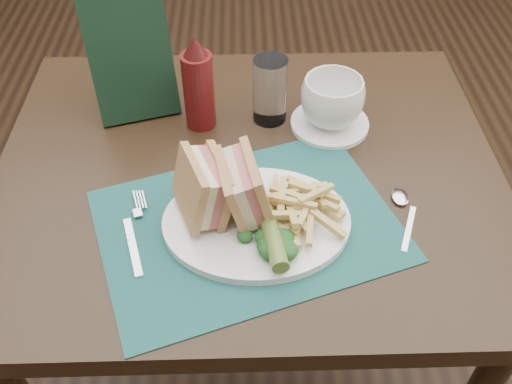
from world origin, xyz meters
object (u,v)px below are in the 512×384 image
sandwich_half_b (231,189)px  plate (257,222)px  saucer (330,124)px  ketchup_bottle (198,83)px  placemat (248,225)px  check_presenter (130,55)px  drinking_glass (270,90)px  table_main (250,290)px  sandwich_half_a (190,191)px  coffee_cup (332,102)px

sandwich_half_b → plate: bearing=-27.4°
saucer → ketchup_bottle: ketchup_bottle is taller
plate → ketchup_bottle: size_ratio=1.61×
placemat → sandwich_half_b: sandwich_half_b is taller
plate → saucer: bearing=59.0°
saucer → check_presenter: bearing=169.9°
placemat → check_presenter: bearing=123.4°
plate → sandwich_half_b: sandwich_half_b is taller
sandwich_half_b → drinking_glass: (0.07, 0.27, -0.01)m
sandwich_half_b → saucer: (0.19, 0.24, -0.07)m
placemat → table_main: bearing=88.7°
placemat → check_presenter: (-0.21, 0.32, 0.12)m
sandwich_half_a → sandwich_half_b: bearing=-19.2°
check_presenter → ketchup_bottle: bearing=-39.1°
sandwich_half_a → coffee_cup: bearing=24.0°
sandwich_half_a → drinking_glass: 0.30m
sandwich_half_a → ketchup_bottle: (0.00, 0.26, 0.02)m
plate → sandwich_half_a: sandwich_half_a is taller
drinking_glass → ketchup_bottle: (-0.13, -0.01, 0.03)m
saucer → ketchup_bottle: size_ratio=0.81×
sandwich_half_a → ketchup_bottle: bearing=69.1°
table_main → drinking_glass: size_ratio=6.92×
coffee_cup → drinking_glass: size_ratio=0.91×
placemat → sandwich_half_a: 0.11m
coffee_cup → drinking_glass: drinking_glass is taller
table_main → saucer: size_ratio=6.00×
plate → check_presenter: check_presenter is taller
drinking_glass → ketchup_bottle: size_ratio=0.70×
plate → placemat: bearing=175.2°
sandwich_half_b → drinking_glass: 0.28m
table_main → sandwich_half_b: bearing=-101.8°
table_main → plate: bearing=-85.7°
sandwich_half_a → placemat: bearing=-26.5°
sandwich_half_a → sandwich_half_b: 0.06m
table_main → placemat: size_ratio=1.94×
check_presenter → sandwich_half_b: bearing=-75.5°
sandwich_half_b → check_presenter: (-0.19, 0.31, 0.05)m
plate → check_presenter: size_ratio=1.20×
plate → sandwich_half_b: size_ratio=2.69×
coffee_cup → check_presenter: (-0.37, 0.07, 0.07)m
sandwich_half_a → coffee_cup: sandwich_half_a is taller
sandwich_half_a → table_main: bearing=35.1°
plate → sandwich_half_a: size_ratio=2.75×
sandwich_half_a → saucer: sandwich_half_a is taller
table_main → ketchup_bottle: (-0.09, 0.13, 0.47)m
saucer → plate: bearing=-120.2°
table_main → sandwich_half_b: 0.47m
plate → sandwich_half_a: bearing=173.3°
table_main → ketchup_bottle: bearing=124.9°
plate → saucer: plate is taller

